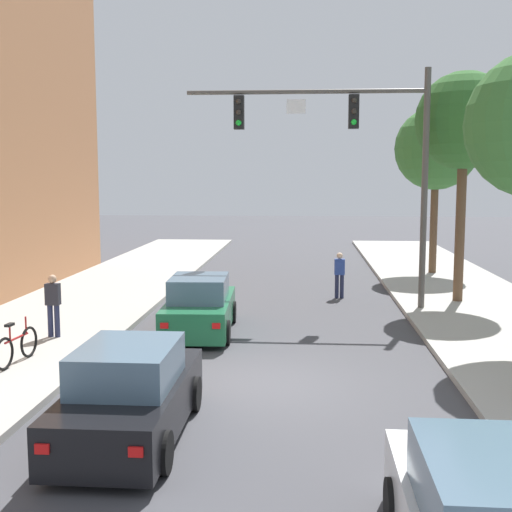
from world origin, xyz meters
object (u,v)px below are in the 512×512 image
car_following_black (131,396)px  pedestrian_sidewalk_left_walker (53,302)px  bicycle_leaning (17,346)px  street_tree_second (464,122)px  pedestrian_crossing_road (340,273)px  traffic_signal_mast (355,142)px  street_tree_third (436,149)px  car_lead_green (200,307)px

car_following_black → pedestrian_sidewalk_left_walker: bearing=121.3°
car_following_black → pedestrian_sidewalk_left_walker: 7.07m
bicycle_leaning → street_tree_second: street_tree_second is taller
pedestrian_crossing_road → street_tree_second: size_ratio=0.22×
car_following_black → street_tree_second: (8.01, 11.98, 5.37)m
bicycle_leaning → pedestrian_sidewalk_left_walker: bearing=92.7°
traffic_signal_mast → street_tree_third: (4.04, 7.90, 0.10)m
car_lead_green → street_tree_third: size_ratio=0.60×
traffic_signal_mast → bicycle_leaning: 11.72m
pedestrian_sidewalk_left_walker → street_tree_third: bearing=46.1°
car_lead_green → pedestrian_sidewalk_left_walker: 3.88m
bicycle_leaning → traffic_signal_mast: bearing=42.0°
car_lead_green → pedestrian_crossing_road: 6.93m
pedestrian_crossing_road → bicycle_leaning: size_ratio=0.93×
traffic_signal_mast → car_following_black: traffic_signal_mast is taller
street_tree_third → bicycle_leaning: bearing=-128.5°
pedestrian_sidewalk_left_walker → bicycle_leaning: size_ratio=0.93×
bicycle_leaning → street_tree_second: bearing=36.0°
traffic_signal_mast → street_tree_third: size_ratio=1.06×
car_following_black → street_tree_third: street_tree_third is taller
traffic_signal_mast → car_lead_green: (-4.42, -3.35, -4.67)m
pedestrian_crossing_road → bicycle_leaning: (-7.63, -9.36, -0.37)m
car_following_black → street_tree_third: (8.42, 18.61, 4.77)m
car_following_black → pedestrian_crossing_road: bearing=72.5°
car_following_black → bicycle_leaning: bearing=134.8°
car_lead_green → street_tree_second: size_ratio=0.57×
traffic_signal_mast → pedestrian_crossing_road: traffic_signal_mast is taller
pedestrian_crossing_road → street_tree_third: size_ratio=0.23×
car_lead_green → bicycle_leaning: 5.17m
pedestrian_sidewalk_left_walker → pedestrian_crossing_road: (7.75, 6.90, -0.15)m
car_lead_green → street_tree_third: bearing=53.0°
car_following_black → bicycle_leaning: 5.04m
bicycle_leaning → street_tree_second: (11.56, 8.40, 5.55)m
traffic_signal_mast → pedestrian_sidewalk_left_walker: 10.27m
traffic_signal_mast → pedestrian_sidewalk_left_walker: (-8.05, -4.68, -4.33)m
traffic_signal_mast → car_following_black: (-4.38, -10.71, -4.67)m
pedestrian_sidewalk_left_walker → bicycle_leaning: (0.12, -2.46, -0.52)m
car_lead_green → pedestrian_sidewalk_left_walker: pedestrian_sidewalk_left_walker is taller
pedestrian_sidewalk_left_walker → bicycle_leaning: 2.52m
pedestrian_sidewalk_left_walker → bicycle_leaning: bearing=-87.3°
traffic_signal_mast → street_tree_third: traffic_signal_mast is taller
car_lead_green → car_following_black: bearing=-89.7°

